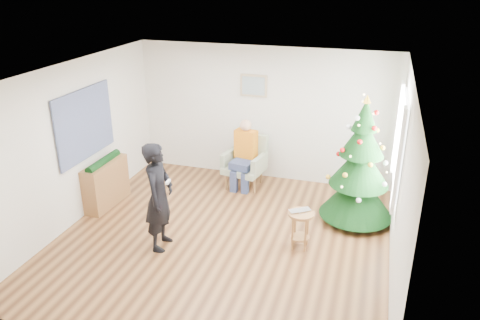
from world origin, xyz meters
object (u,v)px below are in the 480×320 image
(christmas_tree, at_px, (360,167))
(standing_man, at_px, (159,197))
(armchair, at_px, (245,167))
(stool, at_px, (300,230))
(console, at_px, (106,184))

(christmas_tree, xyz_separation_m, standing_man, (-2.74, -1.65, -0.14))
(armchair, bearing_deg, stool, -42.35)
(christmas_tree, distance_m, armchair, 2.36)
(christmas_tree, height_order, console, christmas_tree)
(armchair, distance_m, standing_man, 2.55)
(stool, distance_m, console, 3.54)
(armchair, xyz_separation_m, standing_man, (-0.60, -2.44, 0.46))
(console, bearing_deg, armchair, 37.68)
(armchair, bearing_deg, christmas_tree, -9.53)
(christmas_tree, relative_size, console, 2.15)
(armchair, relative_size, console, 0.99)
(christmas_tree, bearing_deg, console, -170.64)
(armchair, distance_m, console, 2.59)
(stool, height_order, console, console)
(stool, bearing_deg, standing_man, -164.10)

